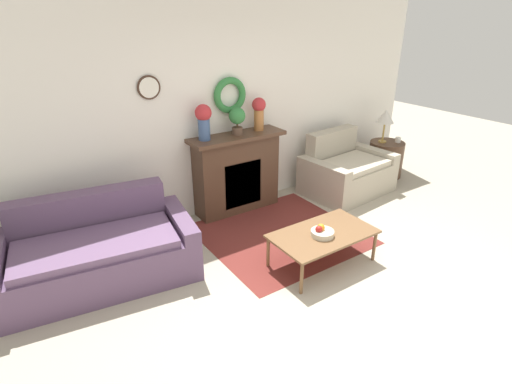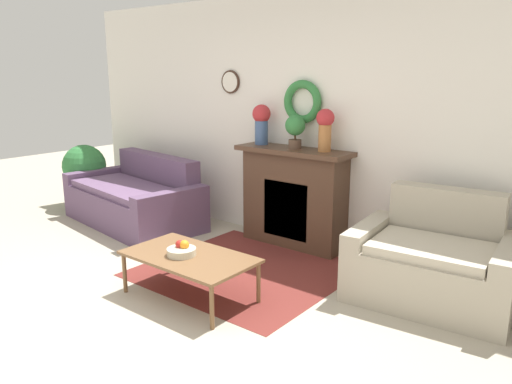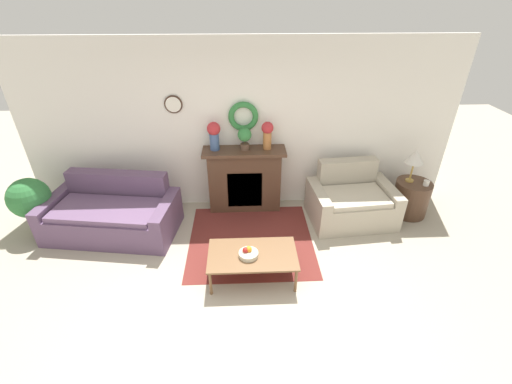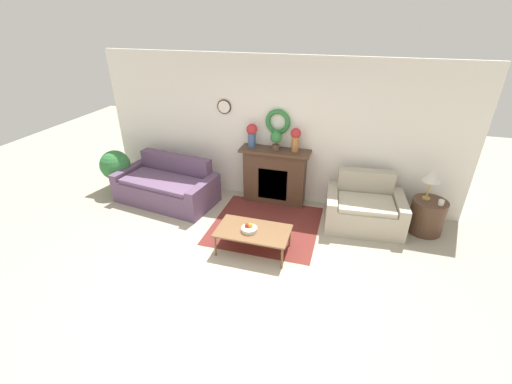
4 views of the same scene
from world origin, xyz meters
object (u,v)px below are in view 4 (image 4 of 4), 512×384
Objects in this scene: table_lamp at (432,176)px; vase_on_mantel_left at (252,134)px; fruit_bowl at (249,228)px; coffee_table at (253,232)px; side_table_by_loveseat at (427,216)px; mug at (441,203)px; couch_left at (167,186)px; vase_on_mantel_right at (295,138)px; potted_plant_floor_by_couch at (115,166)px; potted_plant_on_mantel at (276,139)px; fireplace at (275,176)px; loveseat_right at (364,209)px.

vase_on_mantel_left reaches higher than table_lamp.
table_lamp reaches higher than fruit_bowl.
coffee_table is 1.91× the size of side_table_by_loveseat.
mug is 3.38m from vase_on_mantel_left.
mug is at bearing 24.47° from fruit_bowl.
table_lamp is 6.04× the size of mug.
vase_on_mantel_left is at bearing 105.51° from fruit_bowl.
couch_left is at bearing -178.03° from mug.
potted_plant_floor_by_couch is (-3.54, -0.52, -0.77)m from vase_on_mantel_right.
potted_plant_on_mantel is at bearing 8.83° from potted_plant_floor_by_couch.
mug is (2.83, -0.40, 0.08)m from fireplace.
side_table_by_loveseat is (4.71, 0.26, -0.01)m from couch_left.
mug is (1.15, -0.00, 0.31)m from loveseat_right.
vase_on_mantel_right is 1.23× the size of potted_plant_on_mantel.
loveseat_right is 2.33× the size of side_table_by_loveseat.
table_lamp is (2.57, 1.40, 0.65)m from coffee_table.
table_lamp is 0.45m from mug.
couch_left is at bearing 151.15° from fruit_bowl.
fireplace is 3.00× the size of vase_on_mantel_right.
potted_plant_floor_by_couch is at bearing 176.23° from loveseat_right.
potted_plant_on_mantel is (-1.67, 0.38, 0.98)m from loveseat_right.
mug is at bearing -7.82° from potted_plant_on_mantel.
vase_on_mantel_left reaches higher than fruit_bowl.
side_table_by_loveseat is at bearing 0.17° from loveseat_right.
mug is (4.84, 0.17, 0.32)m from couch_left.
table_lamp is at bearing -6.37° from vase_on_mantel_right.
couch_left is 2.65m from vase_on_mantel_right.
table_lamp is (0.95, 0.15, 0.69)m from loveseat_right.
fireplace is at bearing 23.89° from couch_left.
table_lamp is 0.61× the size of potted_plant_floor_by_couch.
fruit_bowl is (-1.67, -1.28, 0.11)m from loveseat_right.
potted_plant_on_mantel is (0.46, -0.02, -0.04)m from vase_on_mantel_left.
side_table_by_loveseat is 0.37m from mug.
coffee_table is at bearing -19.31° from potted_plant_floor_by_couch.
table_lamp reaches higher than mug.
table_lamp reaches higher than potted_plant_floor_by_couch.
loveseat_right is at bearing -13.28° from fireplace.
potted_plant_floor_by_couch reaches higher than coffee_table.
loveseat_right is at bearing 37.74° from coffee_table.
coffee_table is 12.59× the size of mug.
fruit_bowl reaches higher than coffee_table.
potted_plant_on_mantel reaches higher than couch_left.
vase_on_mantel_left is 1.02× the size of vase_on_mantel_right.
fireplace is 0.91m from vase_on_mantel_left.
vase_on_mantel_left is (-0.52, 1.65, 0.99)m from coffee_table.
vase_on_mantel_right is at bearing 170.64° from mug.
fireplace is 2.23× the size of side_table_by_loveseat.
loveseat_right reaches higher than couch_left.
fruit_bowl is at bearing -147.54° from coffee_table.
potted_plant_on_mantel is at bearing 23.41° from couch_left.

